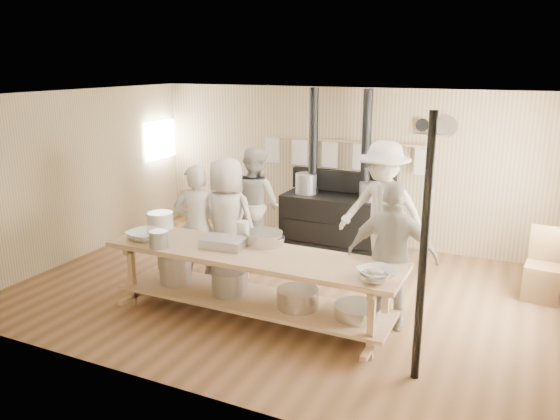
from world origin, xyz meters
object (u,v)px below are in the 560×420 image
at_px(cook_by_window, 383,211).
at_px(chair, 542,279).
at_px(cook_right, 392,257).
at_px(roasting_pan, 224,243).
at_px(cook_center, 227,221).
at_px(prep_table, 251,278).
at_px(cook_far_left, 197,225).
at_px(stove, 336,215).
at_px(cook_left, 255,204).

bearing_deg(cook_by_window, chair, 10.56).
relative_size(cook_right, roasting_pan, 3.36).
relative_size(cook_center, chair, 1.88).
relative_size(prep_table, chair, 3.83).
height_order(cook_far_left, roasting_pan, cook_far_left).
xyz_separation_m(cook_far_left, roasting_pan, (0.81, -0.64, 0.06)).
relative_size(cook_center, roasting_pan, 3.42).
relative_size(stove, prep_table, 0.72).
bearing_deg(cook_far_left, chair, 172.55).
xyz_separation_m(cook_right, roasting_pan, (-1.92, -0.48, 0.04)).
xyz_separation_m(prep_table, chair, (3.16, 2.12, -0.24)).
distance_m(cook_by_window, chair, 2.23).
bearing_deg(cook_right, cook_by_window, -78.28).
bearing_deg(stove, cook_far_left, -116.43).
height_order(prep_table, cook_by_window, cook_by_window).
xyz_separation_m(stove, cook_far_left, (-1.18, -2.37, 0.32)).
height_order(chair, roasting_pan, roasting_pan).
relative_size(stove, cook_far_left, 1.54).
distance_m(cook_left, chair, 4.14).
height_order(cook_left, cook_by_window, cook_by_window).
bearing_deg(cook_by_window, cook_left, -171.47).
height_order(cook_by_window, chair, cook_by_window).
xyz_separation_m(cook_far_left, chair, (4.33, 1.47, -0.57)).
relative_size(cook_center, cook_by_window, 0.90).
height_order(cook_center, roasting_pan, cook_center).
height_order(cook_left, cook_center, cook_left).
bearing_deg(roasting_pan, cook_left, 106.62).
relative_size(stove, cook_right, 1.50).
distance_m(prep_table, chair, 3.81).
bearing_deg(cook_far_left, cook_by_window, -175.60).
bearing_deg(chair, cook_by_window, -170.49).
bearing_deg(cook_right, cook_center, -16.50).
bearing_deg(prep_table, cook_center, 133.50).
distance_m(cook_by_window, roasting_pan, 2.41).
xyz_separation_m(prep_table, roasting_pan, (-0.37, 0.01, 0.39)).
distance_m(cook_right, roasting_pan, 1.98).
distance_m(stove, prep_table, 3.02).
bearing_deg(cook_far_left, cook_right, 150.50).
distance_m(cook_far_left, cook_by_window, 2.59).
height_order(prep_table, chair, chair).
relative_size(stove, roasting_pan, 5.03).
xyz_separation_m(cook_left, chair, (4.09, 0.23, -0.61)).
bearing_deg(cook_left, cook_by_window, -157.37).
bearing_deg(chair, stove, 169.44).
distance_m(cook_far_left, cook_center, 0.41).
xyz_separation_m(stove, cook_center, (-0.84, -2.14, 0.36)).
xyz_separation_m(prep_table, cook_right, (1.56, 0.49, 0.35)).
xyz_separation_m(cook_right, chair, (1.60, 1.63, -0.59)).
relative_size(cook_left, cook_right, 1.02).
height_order(cook_far_left, cook_right, cook_right).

